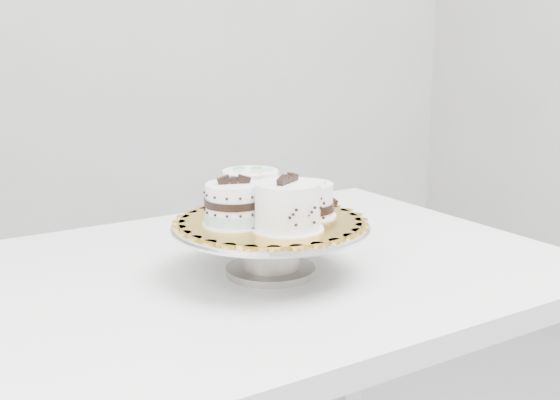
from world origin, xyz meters
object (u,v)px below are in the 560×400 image
cake_banded (234,206)px  cake_board (271,221)px  cake_ribbon (305,200)px  table (228,313)px  cake_dots (251,190)px  cake_stand (271,239)px  cake_swirl (288,207)px

cake_banded → cake_board: bearing=11.1°
cake_banded → cake_ribbon: size_ratio=0.97×
table → cake_ribbon: 0.24m
cake_dots → cake_banded: bearing=-127.8°
cake_banded → cake_ribbon: cake_banded is taller
cake_stand → cake_dots: 0.10m
table → cake_swirl: 0.25m
cake_dots → cake_ribbon: cake_dots is taller
table → cake_banded: bearing=-103.9°
cake_swirl → cake_dots: cake_swirl is taller
cake_board → cake_swirl: cake_swirl is taller
table → cake_board: 0.19m
cake_stand → cake_banded: (-0.06, 0.00, 0.06)m
cake_ribbon → cake_board: bearing=168.1°
cake_stand → table: bearing=135.0°
cake_banded → cake_dots: size_ratio=0.95×
cake_stand → cake_dots: cake_dots is taller
cake_stand → cake_ribbon: bearing=-1.1°
cake_swirl → cake_dots: (0.00, 0.14, 0.00)m
cake_swirl → table: bearing=81.2°
cake_board → table: bearing=135.0°
cake_dots → cake_ribbon: (0.06, -0.08, -0.01)m
table → cake_ribbon: (0.12, -0.06, 0.20)m
cake_banded → cake_ribbon: 0.13m
cake_dots → cake_board: bearing=-86.5°
cake_board → cake_banded: size_ratio=2.67×
cake_ribbon → cake_swirl: bearing=-148.1°
cake_banded → cake_ribbon: bearing=12.7°
table → cake_swirl: cake_swirl is taller
table → cake_board: cake_board is taller
table → cake_dots: cake_dots is taller
table → cake_board: bearing=-49.1°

